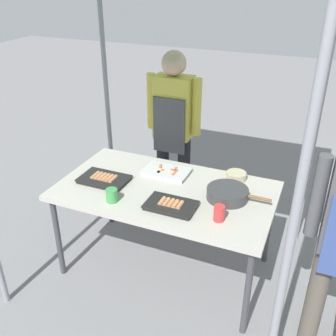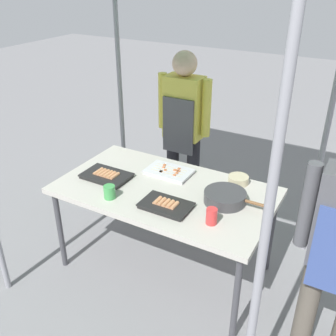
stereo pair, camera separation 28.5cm
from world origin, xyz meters
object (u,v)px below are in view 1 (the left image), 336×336
Objects in this scene: drink_cup_by_wok at (112,195)px; drink_cup_near_edge at (219,213)px; stall_table at (165,195)px; cooking_wok at (228,193)px; tray_pork_links at (104,179)px; tray_meat_skewers at (166,172)px; condiment_bowl at (236,176)px; tray_grilled_sausages at (171,205)px; vendor_woman at (173,123)px.

drink_cup_near_edge is at bearing 5.39° from drink_cup_by_wok.
stall_table is 0.47m from cooking_wok.
stall_table is 0.42m from drink_cup_by_wok.
drink_cup_by_wok is (0.20, -0.22, 0.03)m from tray_pork_links.
cooking_wok reaches higher than tray_meat_skewers.
cooking_wok is 2.95× the size of condiment_bowl.
tray_grilled_sausages reaches higher than stall_table.
drink_cup_near_edge is (0.96, -0.15, 0.04)m from tray_pork_links.
stall_table is 14.68× the size of drink_cup_near_edge.
tray_pork_links is 0.23× the size of vendor_woman.
cooking_wok is at bearing -87.70° from condiment_bowl.
cooking_wok reaches higher than stall_table.
stall_table is 1.01× the size of vendor_woman.
vendor_woman reaches higher than condiment_bowl.
drink_cup_near_edge is (0.34, -0.02, 0.04)m from tray_grilled_sausages.
drink_cup_near_edge is at bearing -25.93° from stall_table.
drink_cup_by_wok is (-0.28, -0.30, 0.10)m from stall_table.
condiment_bowl is 0.88m from vendor_woman.
tray_grilled_sausages is (0.13, -0.22, 0.07)m from stall_table.
tray_grilled_sausages is 1.13m from vendor_woman.
tray_grilled_sausages is 0.49m from tray_meat_skewers.
cooking_wok is 4.18× the size of drink_cup_near_edge.
drink_cup_near_edge is (0.56, -0.45, 0.04)m from tray_meat_skewers.
tray_pork_links is at bearing -172.30° from cooking_wok.
condiment_bowl reaches higher than tray_meat_skewers.
drink_cup_near_edge is (0.02, -0.28, 0.01)m from cooking_wok.
tray_grilled_sausages is at bearing 111.34° from vendor_woman.
drink_cup_near_edge is at bearing -38.65° from tray_meat_skewers.
tray_pork_links is at bearing 170.88° from drink_cup_near_edge.
tray_pork_links is at bearing -142.82° from tray_meat_skewers.
cooking_wok is 0.30m from condiment_bowl.
condiment_bowl reaches higher than tray_grilled_sausages.
condiment_bowl is at bearing 92.30° from cooking_wok.
vendor_woman is (-0.75, 1.05, 0.14)m from drink_cup_near_edge.
tray_meat_skewers is at bearing 111.46° from stall_table.
tray_meat_skewers is at bearing 69.88° from drink_cup_by_wok.
tray_grilled_sausages is 0.94× the size of tray_pork_links.
vendor_woman is (-0.27, 0.82, 0.24)m from stall_table.
vendor_woman reaches higher than cooking_wok.
cooking_wok reaches higher than condiment_bowl.
tray_grilled_sausages is at bearing 177.44° from drink_cup_near_edge.
condiment_bowl is at bearing 37.47° from stall_table.
tray_meat_skewers is at bearing 116.77° from tray_grilled_sausages.
tray_meat_skewers is at bearing 162.65° from cooking_wok.
vendor_woman is (-0.41, 1.04, 0.17)m from tray_grilled_sausages.
drink_cup_by_wok is (-0.74, -0.35, 0.01)m from cooking_wok.
drink_cup_by_wok reaches higher than condiment_bowl.
stall_table is 4.62× the size of tray_grilled_sausages.
vendor_woman is (-0.72, 0.48, 0.16)m from condiment_bowl.
drink_cup_by_wok is at bearing 89.72° from vendor_woman.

